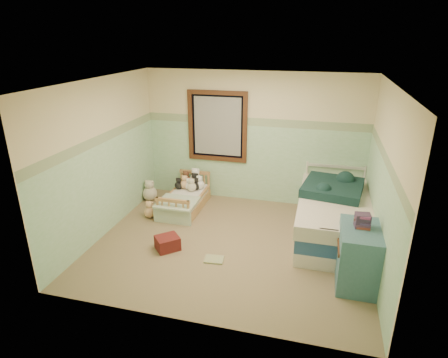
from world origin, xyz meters
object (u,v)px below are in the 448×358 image
(dresser, at_px, (358,256))
(floor_book, at_px, (214,259))
(toddler_bed_frame, at_px, (185,204))
(red_pillow, at_px, (168,243))
(plush_floor_cream, at_px, (150,193))
(twin_bed_frame, at_px, (332,229))
(plush_floor_tan, at_px, (150,212))

(dresser, distance_m, floor_book, 2.00)
(toddler_bed_frame, xyz_separation_m, red_pillow, (0.24, -1.44, 0.02))
(plush_floor_cream, bearing_deg, floor_book, -43.57)
(twin_bed_frame, height_order, red_pillow, twin_bed_frame)
(red_pillow, bearing_deg, toddler_bed_frame, 99.60)
(dresser, bearing_deg, toddler_bed_frame, 152.08)
(dresser, bearing_deg, red_pillow, 177.09)
(dresser, bearing_deg, floor_book, 179.41)
(plush_floor_cream, height_order, twin_bed_frame, plush_floor_cream)
(red_pillow, bearing_deg, plush_floor_cream, 122.93)
(toddler_bed_frame, xyz_separation_m, plush_floor_tan, (-0.48, -0.52, 0.03))
(red_pillow, bearing_deg, dresser, -2.91)
(dresser, bearing_deg, plush_floor_cream, 155.09)
(toddler_bed_frame, height_order, floor_book, toddler_bed_frame)
(plush_floor_tan, bearing_deg, dresser, -17.06)
(plush_floor_cream, bearing_deg, dresser, -24.91)
(toddler_bed_frame, xyz_separation_m, plush_floor_cream, (-0.81, 0.18, 0.06))
(toddler_bed_frame, height_order, twin_bed_frame, twin_bed_frame)
(red_pillow, bearing_deg, plush_floor_tan, 128.11)
(toddler_bed_frame, bearing_deg, twin_bed_frame, -7.69)
(plush_floor_tan, distance_m, twin_bed_frame, 3.18)
(toddler_bed_frame, relative_size, twin_bed_frame, 0.58)
(plush_floor_cream, bearing_deg, red_pillow, -57.07)
(plush_floor_cream, relative_size, plush_floor_tan, 1.34)
(toddler_bed_frame, bearing_deg, floor_book, -56.75)
(plush_floor_cream, bearing_deg, twin_bed_frame, -8.82)
(dresser, bearing_deg, twin_bed_frame, 103.41)
(toddler_bed_frame, relative_size, red_pillow, 3.75)
(floor_book, bearing_deg, twin_bed_frame, 29.48)
(plush_floor_cream, bearing_deg, toddler_bed_frame, -12.53)
(plush_floor_tan, bearing_deg, toddler_bed_frame, 47.11)
(floor_book, bearing_deg, toddler_bed_frame, 117.09)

